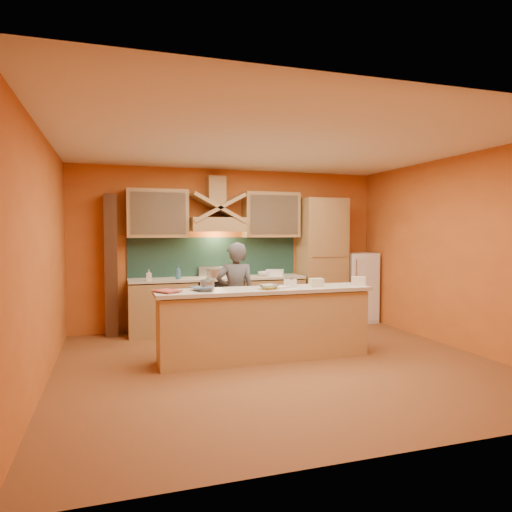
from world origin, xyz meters
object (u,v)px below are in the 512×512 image
object	(u,v)px
person	(236,295)
kitchen_scale	(290,283)
fridge	(358,287)
stove	(218,304)
mixing_bowl	(269,287)

from	to	relation	value
person	kitchen_scale	world-z (taller)	person
fridge	stove	bearing A→B (deg)	180.00
mixing_bowl	fridge	bearing A→B (deg)	38.89
mixing_bowl	kitchen_scale	bearing A→B (deg)	21.74
person	mixing_bowl	size ratio (longest dim) A/B	6.30
fridge	person	bearing A→B (deg)	-155.31
kitchen_scale	stove	bearing A→B (deg)	108.06
stove	kitchen_scale	distance (m)	2.02
kitchen_scale	mixing_bowl	world-z (taller)	kitchen_scale
stove	mixing_bowl	xyz separation A→B (m)	(0.22, -2.00, 0.53)
stove	fridge	xyz separation A→B (m)	(2.70, 0.00, 0.20)
stove	fridge	size ratio (longest dim) A/B	0.69
person	mixing_bowl	world-z (taller)	person
stove	mixing_bowl	bearing A→B (deg)	-83.63
mixing_bowl	stove	bearing A→B (deg)	96.37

